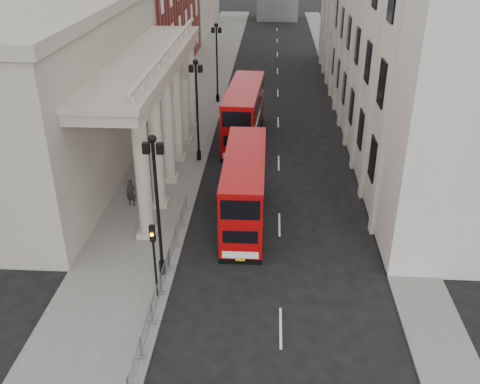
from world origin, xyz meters
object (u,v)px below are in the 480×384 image
at_px(bus_near, 245,187).
at_px(pedestrian_b, 141,178).
at_px(lamp_post_south, 157,198).
at_px(pedestrian_c, 163,158).
at_px(traffic_light, 154,248).
at_px(lamp_post_mid, 197,104).
at_px(pedestrian_a, 131,193).
at_px(lamp_post_north, 217,57).
at_px(bus_far, 244,112).

relative_size(bus_near, pedestrian_b, 5.59).
xyz_separation_m(lamp_post_south, pedestrian_b, (-3.55, 10.33, -3.84)).
bearing_deg(bus_near, pedestrian_c, 132.33).
distance_m(traffic_light, bus_near, 9.58).
distance_m(lamp_post_mid, pedestrian_b, 7.72).
bearing_deg(pedestrian_a, lamp_post_north, 91.52).
height_order(bus_far, pedestrian_c, bus_far).
relative_size(pedestrian_b, pedestrian_c, 1.09).
height_order(lamp_post_north, pedestrian_c, lamp_post_north).
bearing_deg(lamp_post_mid, pedestrian_b, -122.04).
xyz_separation_m(lamp_post_mid, lamp_post_north, (0.00, 16.00, 0.00)).
distance_m(lamp_post_mid, pedestrian_a, 9.71).
height_order(lamp_post_south, pedestrian_a, lamp_post_south).
bearing_deg(traffic_light, pedestrian_c, 99.69).
relative_size(lamp_post_south, lamp_post_north, 1.00).
xyz_separation_m(bus_near, pedestrian_b, (-7.81, 3.75, -1.33)).
distance_m(lamp_post_south, bus_near, 8.23).
distance_m(lamp_post_south, traffic_light, 2.71).
bearing_deg(pedestrian_a, traffic_light, -59.05).
bearing_deg(bus_near, lamp_post_north, 99.18).
bearing_deg(lamp_post_south, traffic_light, -87.16).
height_order(lamp_post_north, bus_near, lamp_post_north).
distance_m(bus_near, pedestrian_c, 10.30).
bearing_deg(lamp_post_south, pedestrian_b, 108.97).
bearing_deg(lamp_post_north, pedestrian_c, -98.41).
xyz_separation_m(lamp_post_south, bus_far, (3.46, 21.19, -2.37)).
relative_size(lamp_post_south, bus_near, 0.78).
height_order(bus_near, pedestrian_b, bus_near).
bearing_deg(lamp_post_south, bus_near, 57.06).
xyz_separation_m(lamp_post_mid, traffic_light, (0.10, -18.02, -1.80)).
xyz_separation_m(traffic_light, pedestrian_c, (-2.75, 16.10, -2.11)).
relative_size(traffic_light, bus_far, 0.38).
height_order(lamp_post_north, pedestrian_a, lamp_post_north).
bearing_deg(pedestrian_b, pedestrian_a, 73.46).
xyz_separation_m(bus_near, pedestrian_a, (-7.92, 1.29, -1.34)).
xyz_separation_m(lamp_post_north, traffic_light, (0.10, -34.02, -1.80)).
bearing_deg(bus_far, pedestrian_b, -119.56).
xyz_separation_m(lamp_post_south, pedestrian_c, (-2.65, 14.08, -3.92)).
bearing_deg(pedestrian_a, bus_near, 0.90).
distance_m(lamp_post_mid, pedestrian_c, 5.10).
relative_size(bus_near, pedestrian_a, 5.65).
bearing_deg(traffic_light, bus_far, 81.76).
xyz_separation_m(lamp_post_north, pedestrian_b, (-3.55, -21.67, -3.84)).
bearing_deg(pedestrian_b, traffic_light, 92.44).
distance_m(pedestrian_b, pedestrian_c, 3.86).
height_order(traffic_light, pedestrian_a, traffic_light).
xyz_separation_m(lamp_post_south, bus_near, (4.26, 6.58, -2.51)).
bearing_deg(bus_far, lamp_post_south, -96.00).
relative_size(pedestrian_a, pedestrian_b, 0.99).
height_order(traffic_light, pedestrian_b, traffic_light).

